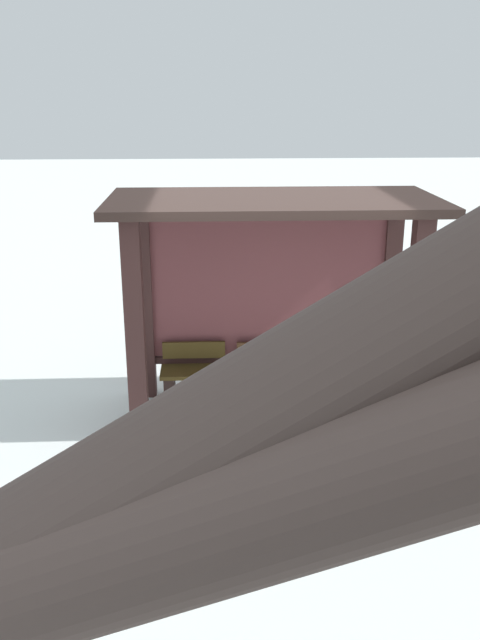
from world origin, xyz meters
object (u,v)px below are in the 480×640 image
(bus_shelter, at_px, (271,261))
(bench_left_inside, at_px, (194,380))
(bench_right_inside, at_px, (342,378))
(bench_center_inside, at_px, (269,379))

(bus_shelter, xyz_separation_m, bench_left_inside, (-0.87, 0.10, -1.44))
(bench_left_inside, bearing_deg, bench_right_inside, 0.03)
(bus_shelter, relative_size, bench_left_inside, 4.45)
(bench_left_inside, distance_m, bench_right_inside, 1.75)
(bench_left_inside, bearing_deg, bench_center_inside, 0.01)
(bench_right_inside, bearing_deg, bench_left_inside, -179.97)
(bench_center_inside, relative_size, bench_right_inside, 1.00)
(bench_center_inside, height_order, bench_right_inside, bench_right_inside)
(bus_shelter, relative_size, bench_center_inside, 4.45)
(bus_shelter, xyz_separation_m, bench_right_inside, (0.87, 0.10, -1.45))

